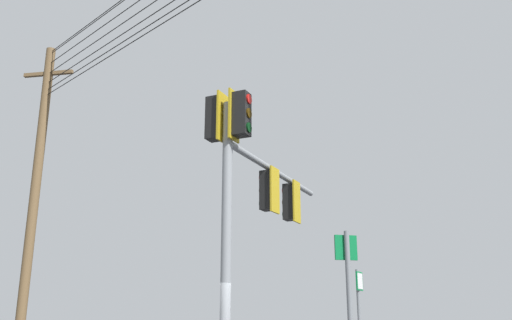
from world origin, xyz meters
The scene contains 2 objects.
signal_mast_assembly centered at (0.96, -1.12, 4.51)m, with size 3.89×4.11×6.28m.
utility_pole_wooden centered at (9.02, 3.04, 5.51)m, with size 1.06×1.55×10.80m.
Camera 1 is at (-9.69, 3.14, 1.80)m, focal length 39.24 mm.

